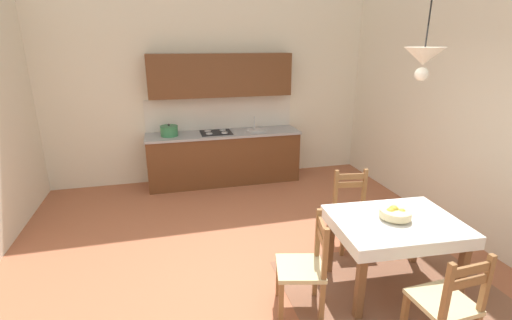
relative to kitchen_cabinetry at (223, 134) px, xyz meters
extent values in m
cube|color=#A86042|center=(-0.14, -3.00, -0.91)|extent=(6.14, 7.14, 0.10)
cube|color=silver|center=(-0.14, 0.33, 1.29)|extent=(6.14, 0.12, 4.28)
cube|color=brown|center=(1.12, -3.46, -0.85)|extent=(2.10, 1.60, 0.01)
cube|color=brown|center=(0.01, -0.04, -0.43)|extent=(2.59, 0.60, 0.86)
cube|color=#9E9EA3|center=(0.01, -0.05, 0.02)|extent=(2.62, 0.63, 0.04)
cube|color=silver|center=(0.01, 0.26, 0.32)|extent=(2.59, 0.01, 0.55)
cube|color=brown|center=(0.01, 0.09, 0.99)|extent=(2.38, 0.34, 0.70)
cube|color=black|center=(0.01, -0.31, -0.81)|extent=(2.55, 0.02, 0.09)
cylinder|color=silver|center=(0.59, -0.04, 0.04)|extent=(0.34, 0.34, 0.02)
cylinder|color=silver|center=(0.59, 0.10, 0.15)|extent=(0.02, 0.02, 0.22)
cube|color=black|center=(-0.12, -0.04, 0.05)|extent=(0.52, 0.42, 0.01)
cylinder|color=silver|center=(-0.25, -0.14, 0.06)|extent=(0.11, 0.11, 0.01)
cylinder|color=silver|center=(0.01, -0.14, 0.06)|extent=(0.11, 0.11, 0.01)
cylinder|color=silver|center=(-0.25, 0.06, 0.06)|extent=(0.11, 0.11, 0.01)
cylinder|color=silver|center=(0.01, 0.06, 0.06)|extent=(0.11, 0.11, 0.01)
cylinder|color=#337A4C|center=(-0.90, -0.06, 0.12)|extent=(0.28, 0.28, 0.15)
cylinder|color=#337A4C|center=(-0.90, -0.06, 0.20)|extent=(0.29, 0.29, 0.02)
sphere|color=black|center=(-0.90, -0.06, 0.23)|extent=(0.04, 0.04, 0.04)
cube|color=brown|center=(1.12, -3.36, -0.12)|extent=(1.19, 0.92, 0.02)
cube|color=brown|center=(0.59, -3.69, -0.49)|extent=(0.07, 0.07, 0.73)
cube|color=brown|center=(1.60, -3.75, -0.49)|extent=(0.07, 0.07, 0.73)
cube|color=brown|center=(0.64, -2.97, -0.49)|extent=(0.07, 0.07, 0.73)
cube|color=brown|center=(1.65, -3.04, -0.49)|extent=(0.07, 0.07, 0.73)
cube|color=white|center=(1.12, -3.36, -0.10)|extent=(1.25, 0.98, 0.00)
cube|color=white|center=(1.09, -3.81, -0.17)|extent=(1.19, 0.09, 0.12)
cube|color=white|center=(1.15, -2.91, -0.17)|extent=(1.19, 0.09, 0.12)
cube|color=white|center=(0.53, -3.32, -0.17)|extent=(0.07, 0.90, 0.12)
cube|color=white|center=(1.72, -3.40, -0.17)|extent=(0.07, 0.90, 0.12)
cube|color=#D1BC89|center=(1.13, -2.58, -0.43)|extent=(0.48, 0.48, 0.04)
cube|color=olive|center=(1.28, -2.78, -0.65)|extent=(0.05, 0.05, 0.41)
cube|color=olive|center=(0.92, -2.73, -0.65)|extent=(0.05, 0.05, 0.41)
cube|color=olive|center=(1.33, -2.42, -0.39)|extent=(0.05, 0.05, 0.93)
cube|color=olive|center=(0.98, -2.37, -0.39)|extent=(0.05, 0.05, 0.93)
cube|color=olive|center=(1.15, -2.40, -0.01)|extent=(0.32, 0.07, 0.07)
cube|color=olive|center=(1.15, -2.40, -0.12)|extent=(0.32, 0.07, 0.07)
cube|color=#D1BC89|center=(0.12, -3.43, -0.43)|extent=(0.51, 0.51, 0.04)
cube|color=olive|center=(-0.10, -3.56, -0.65)|extent=(0.05, 0.05, 0.41)
cube|color=olive|center=(-0.01, -3.22, -0.65)|extent=(0.05, 0.05, 0.41)
cube|color=olive|center=(0.25, -3.65, -0.39)|extent=(0.05, 0.05, 0.93)
cube|color=olive|center=(0.34, -3.30, -0.39)|extent=(0.05, 0.05, 0.93)
cube|color=olive|center=(0.29, -3.48, -0.01)|extent=(0.10, 0.32, 0.07)
cube|color=olive|center=(0.29, -3.48, -0.12)|extent=(0.10, 0.32, 0.07)
cube|color=#D1BC89|center=(1.05, -4.13, -0.43)|extent=(0.44, 0.44, 0.04)
cube|color=olive|center=(0.86, -3.96, -0.65)|extent=(0.05, 0.05, 0.41)
cube|color=olive|center=(1.22, -3.94, -0.65)|extent=(0.05, 0.05, 0.41)
cube|color=olive|center=(0.88, -4.32, -0.39)|extent=(0.05, 0.05, 0.93)
cube|color=olive|center=(1.24, -4.30, -0.39)|extent=(0.05, 0.05, 0.93)
cube|color=olive|center=(1.06, -4.31, -0.01)|extent=(0.32, 0.04, 0.07)
cube|color=olive|center=(1.06, -4.31, -0.12)|extent=(0.32, 0.04, 0.07)
cylinder|color=beige|center=(1.12, -3.34, -0.09)|extent=(0.17, 0.17, 0.02)
cylinder|color=beige|center=(1.12, -3.34, -0.04)|extent=(0.30, 0.30, 0.07)
sphere|color=gold|center=(1.07, -3.33, -0.03)|extent=(0.09, 0.09, 0.09)
sphere|color=gold|center=(1.17, -3.36, -0.04)|extent=(0.08, 0.08, 0.08)
sphere|color=gold|center=(1.12, -3.31, -0.03)|extent=(0.10, 0.10, 0.10)
cylinder|color=black|center=(1.09, -3.48, 1.74)|extent=(0.01, 0.01, 0.57)
cone|color=silver|center=(1.09, -3.48, 1.42)|extent=(0.32, 0.32, 0.14)
sphere|color=white|center=(1.09, -3.48, 1.28)|extent=(0.11, 0.11, 0.11)
camera|label=1|loc=(-0.97, -6.09, 1.53)|focal=25.63mm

